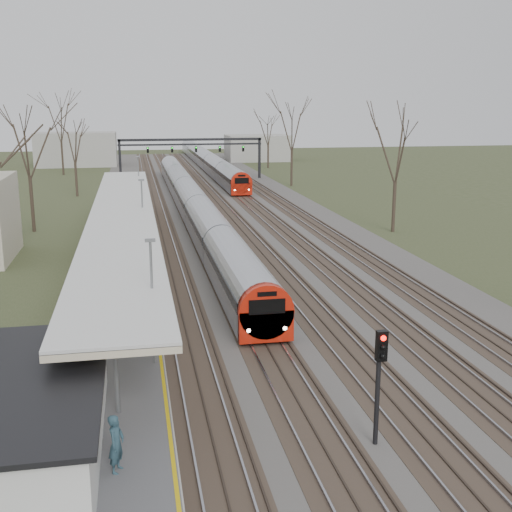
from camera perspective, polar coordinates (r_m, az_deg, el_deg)
The scene contains 10 objects.
track_bed at distance 66.54m, azimuth -3.37°, elevation 3.89°, with size 24.00×160.00×0.22m.
platform at distance 48.74m, azimuth -11.55°, elevation 0.64°, with size 3.50×69.00×1.00m, color #9E9B93.
canopy at distance 43.66m, azimuth -11.81°, elevation 3.74°, with size 4.10×50.00×3.11m.
signal_gantry at distance 95.64m, azimuth -5.79°, elevation 9.67°, with size 21.00×0.59×6.08m.
tree_west_far at distance 58.81m, azimuth -19.70°, elevation 9.69°, with size 5.50×5.50×11.33m.
tree_east_far at distance 56.74m, azimuth 12.41°, elevation 9.31°, with size 5.00×5.00×10.30m.
train_near at distance 65.58m, azimuth -5.74°, elevation 4.96°, with size 2.62×75.21×3.05m.
train_far at distance 114.03m, azimuth -4.44°, elevation 8.56°, with size 2.62×75.21×3.05m.
passenger at distance 18.91m, azimuth -12.31°, elevation -16.00°, with size 0.63×0.41×1.72m, color #2B4854.
signal_post at distance 21.20m, azimuth 10.91°, elevation -9.97°, with size 0.35×0.45×4.10m.
Camera 1 is at (-8.22, -10.08, 11.05)m, focal length 45.00 mm.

